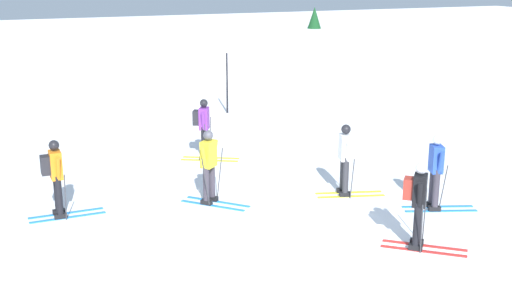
# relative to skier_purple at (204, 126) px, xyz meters

# --- Properties ---
(ground_plane) EXTENTS (120.00, 120.00, 0.00)m
(ground_plane) POSITION_rel_skier_purple_xyz_m (0.01, -5.41, -0.96)
(ground_plane) COLOR white
(far_snow_ridge) EXTENTS (80.00, 8.92, 2.02)m
(far_snow_ridge) POSITION_rel_skier_purple_xyz_m (0.01, 16.51, 0.06)
(far_snow_ridge) COLOR white
(far_snow_ridge) RESTS_ON ground
(skier_purple) EXTENTS (1.58, 1.10, 1.71)m
(skier_purple) POSITION_rel_skier_purple_xyz_m (0.00, 0.00, 0.00)
(skier_purple) COLOR gold
(skier_purple) RESTS_ON ground
(skier_white) EXTENTS (1.64, 0.97, 1.71)m
(skier_white) POSITION_rel_skier_purple_xyz_m (2.07, -4.16, -0.04)
(skier_white) COLOR gold
(skier_white) RESTS_ON ground
(skier_black) EXTENTS (1.45, 1.33, 1.71)m
(skier_black) POSITION_rel_skier_purple_xyz_m (1.77, -7.35, -0.00)
(skier_black) COLOR red
(skier_black) RESTS_ON ground
(skier_orange) EXTENTS (1.60, 1.00, 1.71)m
(skier_orange) POSITION_rel_skier_purple_xyz_m (-4.32, -2.99, 0.00)
(skier_orange) COLOR #237AC6
(skier_orange) RESTS_ON ground
(skier_yellow) EXTENTS (1.35, 1.43, 1.71)m
(skier_yellow) POSITION_rel_skier_purple_xyz_m (-1.04, -3.45, -0.04)
(skier_yellow) COLOR #237AC6
(skier_yellow) RESTS_ON ground
(skier_blue) EXTENTS (1.63, 0.95, 1.71)m
(skier_blue) POSITION_rel_skier_purple_xyz_m (3.40, -5.77, -0.04)
(skier_blue) COLOR #237AC6
(skier_blue) RESTS_ON ground
(trail_marker_pole) EXTENTS (0.07, 0.07, 2.20)m
(trail_marker_pole) POSITION_rel_skier_purple_xyz_m (2.75, 5.44, 0.15)
(trail_marker_pole) COLOR black
(trail_marker_pole) RESTS_ON ground
(conifer_far_left) EXTENTS (1.63, 1.63, 3.14)m
(conifer_far_left) POSITION_rel_skier_purple_xyz_m (11.09, 14.52, 0.92)
(conifer_far_left) COLOR #513823
(conifer_far_left) RESTS_ON ground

